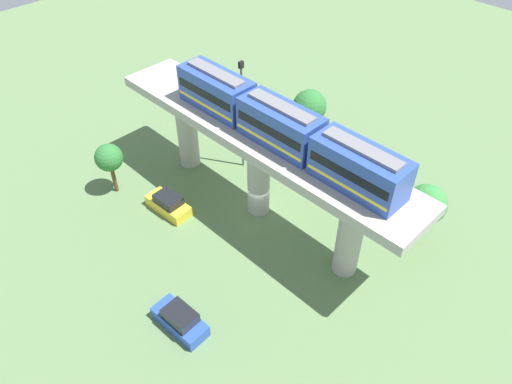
{
  "coord_description": "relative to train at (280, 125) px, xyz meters",
  "views": [
    {
      "loc": [
        22.07,
        21.7,
        29.8
      ],
      "look_at": [
        2.5,
        2.18,
        5.02
      ],
      "focal_mm": 34.19,
      "sensor_mm": 36.0,
      "label": 1
    }
  ],
  "objects": [
    {
      "name": "tree_mid_lot",
      "position": [
        -6.96,
        9.41,
        -6.23
      ],
      "size": [
        3.19,
        3.19,
        5.3
      ],
      "color": "brown",
      "rests_on": "ground"
    },
    {
      "name": "viaduct",
      "position": [
        0.0,
        -2.18,
        -3.63
      ],
      "size": [
        5.2,
        28.85,
        8.37
      ],
      "color": "#A8A59E",
      "rests_on": "ground"
    },
    {
      "name": "parked_car_blue",
      "position": [
        12.23,
        2.27,
        -9.16
      ],
      "size": [
        2.01,
        4.28,
        1.76
      ],
      "rotation": [
        0.0,
        0.0,
        0.05
      ],
      "color": "#284CB7",
      "rests_on": "ground"
    },
    {
      "name": "ground_plane",
      "position": [
        0.0,
        -2.18,
        -9.91
      ],
      "size": [
        120.0,
        120.0,
        0.0
      ],
      "primitive_type": "plane",
      "color": "#5B7A4C"
    },
    {
      "name": "tree_near_viaduct",
      "position": [
        7.4,
        -13.2,
        -6.16
      ],
      "size": [
        2.46,
        2.46,
        5.03
      ],
      "color": "brown",
      "rests_on": "ground"
    },
    {
      "name": "parked_car_yellow",
      "position": [
        5.63,
        -7.66,
        -9.16
      ],
      "size": [
        2.04,
        4.3,
        1.76
      ],
      "rotation": [
        0.0,
        0.0,
        0.06
      ],
      "color": "yellow",
      "rests_on": "ground"
    },
    {
      "name": "tree_far_corner",
      "position": [
        -12.23,
        -6.95,
        -6.86
      ],
      "size": [
        3.49,
        3.49,
        4.81
      ],
      "color": "brown",
      "rests_on": "ground"
    },
    {
      "name": "train",
      "position": [
        0.0,
        0.0,
        0.0
      ],
      "size": [
        2.64,
        20.5,
        3.24
      ],
      "color": "#2D4CA5",
      "rests_on": "viaduct"
    },
    {
      "name": "signal_post",
      "position": [
        -3.4,
        -7.64,
        -3.89
      ],
      "size": [
        0.44,
        0.28,
        10.97
      ],
      "color": "#4C4C51",
      "rests_on": "ground"
    }
  ]
}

